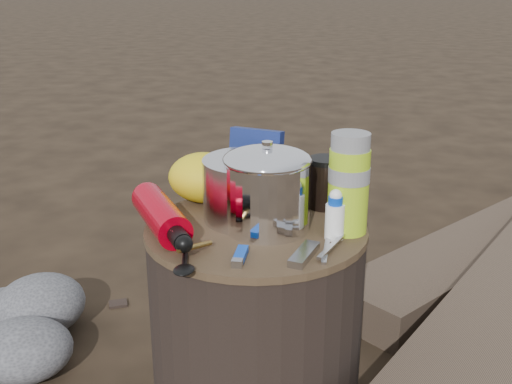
% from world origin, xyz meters
% --- Properties ---
extents(stump, '(0.44, 0.44, 0.41)m').
position_xyz_m(stump, '(0.00, 0.00, 0.20)').
color(stump, black).
rests_on(stump, ground).
extents(log_small, '(1.00, 1.20, 0.11)m').
position_xyz_m(log_small, '(0.62, 0.81, 0.06)').
color(log_small, '#44362A').
rests_on(log_small, ground).
extents(foil_windscreen, '(0.21, 0.21, 0.13)m').
position_xyz_m(foil_windscreen, '(-0.01, 0.05, 0.47)').
color(foil_windscreen, silver).
rests_on(foil_windscreen, stump).
extents(camping_pot, '(0.17, 0.17, 0.17)m').
position_xyz_m(camping_pot, '(0.02, -0.00, 0.49)').
color(camping_pot, silver).
rests_on(camping_pot, stump).
extents(fuel_bottle, '(0.21, 0.27, 0.07)m').
position_xyz_m(fuel_bottle, '(-0.18, -0.05, 0.44)').
color(fuel_bottle, '#B20012').
rests_on(fuel_bottle, stump).
extents(thermos, '(0.08, 0.08, 0.20)m').
position_xyz_m(thermos, '(0.18, 0.01, 0.50)').
color(thermos, '#A6D41D').
rests_on(thermos, stump).
extents(travel_mug, '(0.07, 0.07, 0.11)m').
position_xyz_m(travel_mug, '(0.12, 0.14, 0.46)').
color(travel_mug, black).
rests_on(travel_mug, stump).
extents(stuff_sack, '(0.16, 0.13, 0.11)m').
position_xyz_m(stuff_sack, '(-0.14, 0.13, 0.46)').
color(stuff_sack, yellow).
rests_on(stuff_sack, stump).
extents(food_pouch, '(0.12, 0.05, 0.15)m').
position_xyz_m(food_pouch, '(-0.04, 0.18, 0.48)').
color(food_pouch, navy).
rests_on(food_pouch, stump).
extents(lighter, '(0.02, 0.08, 0.01)m').
position_xyz_m(lighter, '(0.00, -0.15, 0.41)').
color(lighter, '#0A3EBB').
rests_on(lighter, stump).
extents(multitool, '(0.05, 0.10, 0.01)m').
position_xyz_m(multitool, '(0.11, -0.12, 0.41)').
color(multitool, '#9F9FA4').
rests_on(multitool, stump).
extents(pot_grabber, '(0.05, 0.12, 0.01)m').
position_xyz_m(pot_grabber, '(0.15, -0.09, 0.41)').
color(pot_grabber, '#9F9FA4').
rests_on(pot_grabber, stump).
extents(spork, '(0.07, 0.14, 0.01)m').
position_xyz_m(spork, '(-0.10, -0.16, 0.41)').
color(spork, black).
rests_on(spork, stump).
extents(squeeze_bottle, '(0.04, 0.04, 0.09)m').
position_xyz_m(squeeze_bottle, '(0.16, -0.03, 0.45)').
color(squeeze_bottle, white).
rests_on(squeeze_bottle, stump).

